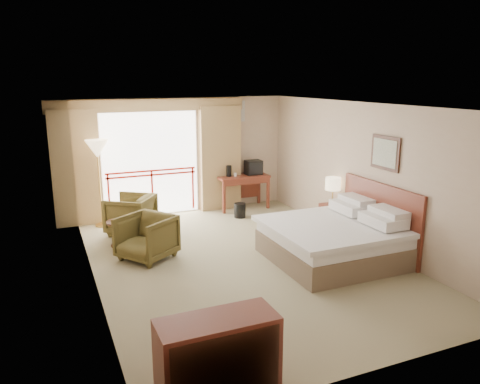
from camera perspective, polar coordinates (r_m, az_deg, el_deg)
name	(u,v)px	position (r m, az deg, el deg)	size (l,w,h in m)	color
floor	(243,260)	(8.34, 0.35, -8.33)	(7.00, 7.00, 0.00)	gray
ceiling	(243,105)	(7.74, 0.38, 10.52)	(7.00, 7.00, 0.00)	white
wall_back	(184,155)	(11.17, -6.85, 4.44)	(5.00, 5.00, 0.00)	#C4A98D
wall_front	(379,256)	(5.06, 16.55, -7.50)	(5.00, 5.00, 0.00)	#C4A98D
wall_left	(90,201)	(7.33, -17.86, -1.02)	(7.00, 7.00, 0.00)	#C4A98D
wall_right	(363,174)	(9.20, 14.80, 2.09)	(7.00, 7.00, 0.00)	#C4A98D
balcony_door	(151,164)	(10.98, -10.81, 3.34)	(2.40, 2.40, 0.00)	white
balcony_railing	(152,181)	(11.04, -10.69, 1.35)	(2.09, 0.03, 1.02)	#AA1B0E
curtain_left	(76,168)	(10.62, -19.38, 2.73)	(1.00, 0.26, 2.50)	#937249
curtain_right	(220,158)	(11.31, -2.48, 4.13)	(1.00, 0.26, 2.50)	#937249
valance	(149,105)	(10.73, -11.01, 10.36)	(4.40, 0.22, 0.28)	#937249
hvac_vent	(235,111)	(11.46, -0.62, 9.81)	(0.50, 0.04, 0.50)	silver
bed	(335,239)	(8.41, 11.46, -5.69)	(2.13, 2.06, 0.97)	brown
headboard	(380,218)	(8.89, 16.68, -3.09)	(0.06, 2.10, 1.30)	#5E2116
framed_art	(385,153)	(8.64, 17.28, 4.57)	(0.04, 0.72, 0.60)	black
nightstand	(333,219)	(9.87, 11.24, -3.24)	(0.42, 0.50, 0.60)	#5E2116
table_lamp	(333,184)	(9.73, 11.27, 0.93)	(0.31, 0.31, 0.55)	tan
phone	(336,205)	(9.63, 11.59, -1.58)	(0.19, 0.15, 0.08)	black
desk	(241,182)	(11.49, 0.15, 1.21)	(1.26, 0.61, 0.83)	#5E2116
tv	(253,167)	(11.48, 1.65, 3.01)	(0.39, 0.31, 0.35)	black
coffee_maker	(229,171)	(11.24, -1.37, 2.56)	(0.12, 0.12, 0.27)	black
cup	(235,175)	(11.27, -0.57, 2.13)	(0.06, 0.06, 0.09)	white
wastebasket	(240,210)	(10.78, -0.02, -2.25)	(0.27, 0.27, 0.33)	black
armchair_far	(132,233)	(10.03, -13.07, -4.84)	(0.85, 0.88, 0.80)	#433A1B
armchair_near	(148,258)	(8.59, -11.21, -7.94)	(0.85, 0.87, 0.79)	#433A1B
side_table	(119,229)	(9.21, -14.58, -4.41)	(0.45, 0.45, 0.49)	black
book	(118,221)	(9.16, -14.64, -3.46)	(0.18, 0.24, 0.02)	white
floor_lamp	(97,152)	(10.30, -17.00, 4.66)	(0.48, 0.48, 1.88)	tan
dresser	(218,355)	(5.01, -2.71, -19.28)	(1.22, 0.52, 0.81)	#5E2116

